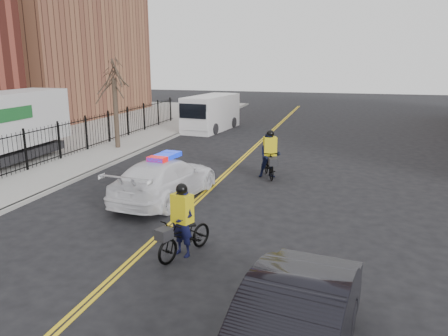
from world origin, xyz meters
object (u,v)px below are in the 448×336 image
Objects in this scene: dark_sedan at (291,333)px; cyclist_near at (182,231)px; cargo_van at (210,113)px; cyclist_far at (270,159)px; police_cruiser at (165,179)px.

dark_sedan is 5.17m from cyclist_near.
cargo_van is 2.88× the size of cyclist_far.
cyclist_near is at bearing -67.50° from cargo_van.
police_cruiser is 10.13m from dark_sedan.
cargo_van is 21.60m from cyclist_near.
cargo_van is 2.92× the size of cyclist_near.
cyclist_near reaches higher than police_cruiser.
police_cruiser reaches higher than dark_sedan.
cyclist_near is (-3.38, 3.91, -0.11)m from dark_sedan.
cargo_van reaches higher than cyclist_far.
cyclist_far is at bearing 108.98° from dark_sedan.
dark_sedan is (5.75, -8.34, 0.01)m from police_cruiser.
cyclist_near is 0.98× the size of cyclist_far.
cyclist_far reaches higher than police_cruiser.
cyclist_far is at bearing -121.15° from police_cruiser.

